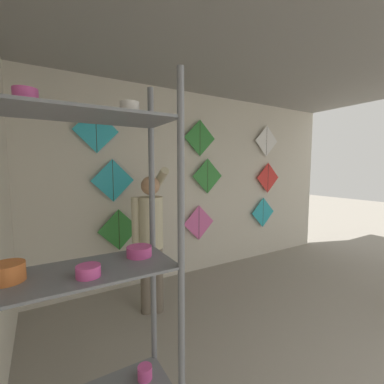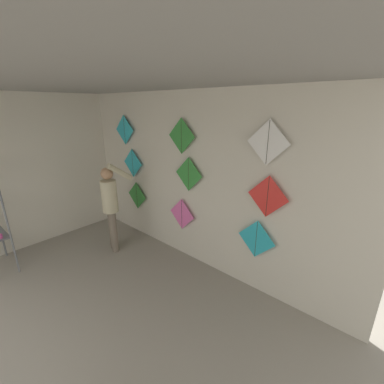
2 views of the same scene
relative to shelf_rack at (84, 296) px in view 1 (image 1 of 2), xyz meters
The scene contains 13 objects.
back_panel 3.13m from the shelf_rack, 49.84° to the left, with size 5.68×0.06×2.80m, color beige.
ceiling_slab 2.64m from the shelf_rack, ahead, with size 5.68×4.82×0.04m, color gray.
shelf_rack is the anchor object (origin of this frame).
shopkeeper 1.85m from the shelf_rack, 60.20° to the left, with size 0.41×0.53×1.68m.
kite_0 2.43m from the shelf_rack, 72.17° to the left, with size 0.55×0.01×0.55m.
kite_1 3.06m from the shelf_rack, 48.97° to the left, with size 0.55×0.01×0.55m.
kite_2 4.12m from the shelf_rack, 33.96° to the left, with size 0.55×0.01×0.55m.
kite_3 2.42m from the shelf_rack, 73.54° to the left, with size 0.55×0.01×0.55m.
kite_4 3.17m from the shelf_rack, 46.76° to the left, with size 0.55×0.01×0.55m.
kite_5 4.21m from the shelf_rack, 33.17° to the left, with size 0.55×0.01×0.55m.
kite_6 2.54m from the shelf_rack, 77.90° to the left, with size 0.55×0.01×0.55m.
kite_7 3.20m from the shelf_rack, 48.77° to the left, with size 0.55×0.01×0.55m.
kite_8 4.26m from the shelf_rack, 33.65° to the left, with size 0.55×0.01×0.55m.
Camera 1 is at (-2.14, 0.58, 1.67)m, focal length 24.00 mm.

